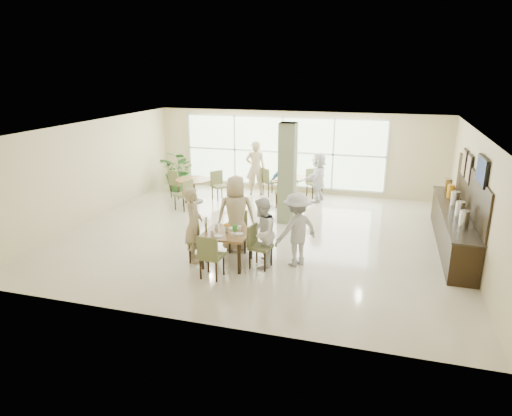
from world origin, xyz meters
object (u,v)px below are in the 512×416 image
(main_table, at_px, (227,236))
(teen_right, at_px, (262,233))
(adult_b, at_px, (318,177))
(teen_far, at_px, (236,213))
(adult_a, at_px, (284,183))
(potted_plant, at_px, (179,171))
(teen_standing, at_px, (296,230))
(buffet_counter, at_px, (454,225))
(round_table_left, at_px, (193,184))
(round_table_right, at_px, (289,182))
(adult_standing, at_px, (256,168))
(teen_left, at_px, (194,225))

(main_table, height_order, teen_right, teen_right)
(teen_right, xyz_separation_m, adult_b, (0.38, 5.46, 0.03))
(teen_far, distance_m, adult_a, 3.81)
(main_table, bearing_deg, potted_plant, 124.31)
(teen_far, height_order, teen_standing, teen_far)
(teen_far, bearing_deg, buffet_counter, 178.28)
(round_table_left, distance_m, potted_plant, 1.57)
(teen_right, relative_size, adult_a, 1.03)
(main_table, distance_m, round_table_right, 5.51)
(round_table_left, xyz_separation_m, adult_standing, (1.69, 1.41, 0.35))
(potted_plant, bearing_deg, adult_a, -12.34)
(round_table_left, bearing_deg, adult_standing, 39.85)
(round_table_left, xyz_separation_m, round_table_right, (2.92, 1.14, -0.00))
(teen_right, bearing_deg, adult_b, 170.83)
(round_table_right, height_order, teen_far, teen_far)
(teen_right, relative_size, adult_standing, 0.84)
(teen_left, distance_m, teen_far, 1.12)
(round_table_left, height_order, adult_b, adult_b)
(teen_far, relative_size, adult_b, 1.12)
(teen_left, bearing_deg, teen_right, -106.80)
(teen_right, bearing_deg, adult_standing, -167.56)
(buffet_counter, distance_m, teen_left, 6.25)
(buffet_counter, height_order, teen_right, buffet_counter)
(round_table_right, distance_m, teen_standing, 5.28)
(round_table_left, xyz_separation_m, potted_plant, (-1.05, 1.17, 0.14))
(buffet_counter, height_order, teen_far, buffet_counter)
(round_table_right, xyz_separation_m, teen_left, (-0.96, -5.52, 0.28))
(main_table, height_order, teen_left, teen_left)
(potted_plant, bearing_deg, teen_right, -50.11)
(round_table_right, height_order, teen_standing, teen_standing)
(round_table_right, distance_m, teen_left, 5.61)
(round_table_left, relative_size, round_table_right, 1.01)
(teen_standing, relative_size, adult_a, 1.09)
(adult_b, bearing_deg, adult_a, -38.22)
(buffet_counter, xyz_separation_m, adult_b, (-3.78, 3.02, 0.26))
(potted_plant, bearing_deg, adult_standing, 5.05)
(round_table_left, relative_size, teen_far, 0.63)
(main_table, distance_m, teen_standing, 1.53)
(round_table_left, relative_size, potted_plant, 0.79)
(potted_plant, height_order, adult_a, adult_a)
(teen_left, relative_size, teen_standing, 1.04)
(teen_left, distance_m, teen_standing, 2.29)
(main_table, bearing_deg, adult_a, 87.30)
(teen_right, bearing_deg, round_table_right, -179.10)
(round_table_right, relative_size, teen_left, 0.66)
(potted_plant, xyz_separation_m, teen_standing, (5.25, -5.14, 0.11))
(teen_standing, bearing_deg, round_table_right, -124.38)
(buffet_counter, bearing_deg, round_table_right, 147.84)
(round_table_right, xyz_separation_m, teen_far, (-0.26, -4.64, 0.33))
(round_table_left, height_order, teen_far, teen_far)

